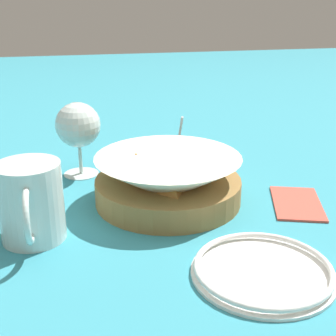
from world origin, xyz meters
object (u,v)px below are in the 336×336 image
side_plate (263,270)px  beer_mug (31,205)px  sauce_cup (178,153)px  food_basket (168,182)px  wine_glass (78,127)px

side_plate → beer_mug: bearing=-118.9°
sauce_cup → food_basket: bearing=-18.5°
side_plate → food_basket: bearing=-163.7°
food_basket → side_plate: food_basket is taller
food_basket → side_plate: size_ratio=1.34×
wine_glass → beer_mug: size_ratio=1.05×
sauce_cup → wine_glass: bearing=-83.1°
beer_mug → side_plate: 0.34m
food_basket → sauce_cup: bearing=161.5°
food_basket → wine_glass: (-0.16, -0.14, 0.06)m
wine_glass → food_basket: bearing=41.2°
food_basket → wine_glass: bearing=-138.8°
food_basket → side_plate: bearing=16.3°
sauce_cup → side_plate: size_ratio=0.59×
wine_glass → beer_mug: (0.25, -0.08, -0.04)m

